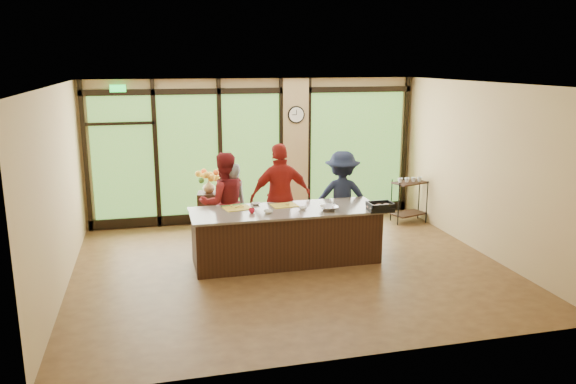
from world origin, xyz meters
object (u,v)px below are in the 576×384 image
bar_cart (409,195)px  roasting_pan (380,209)px  cook_left (231,207)px  island_base (286,237)px  cook_right (342,197)px  flower_stand (210,214)px

bar_cart → roasting_pan: bearing=-144.4°
cook_left → bar_cart: (3.91, 0.93, -0.23)m
cook_left → roasting_pan: size_ratio=3.98×
roasting_pan → bar_cart: 2.73m
island_base → cook_left: bearing=135.9°
cook_right → bar_cart: bearing=-136.7°
roasting_pan → cook_right: bearing=106.0°
cook_right → bar_cart: cook_right is taller
island_base → bar_cart: (3.10, 1.71, 0.14)m
cook_left → bar_cart: cook_left is taller
flower_stand → bar_cart: (4.20, -0.05, 0.14)m
island_base → cook_left: size_ratio=1.92×
island_base → roasting_pan: 1.65m
island_base → bar_cart: bearing=28.9°
bar_cart → island_base: bearing=-169.2°
roasting_pan → island_base: bearing=168.0°
cook_right → flower_stand: (-2.36, 0.99, -0.43)m
island_base → flower_stand: island_base is taller
island_base → cook_right: cook_right is taller
flower_stand → island_base: bearing=-48.1°
flower_stand → bar_cart: bearing=9.3°
cook_right → roasting_pan: cook_right is taller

